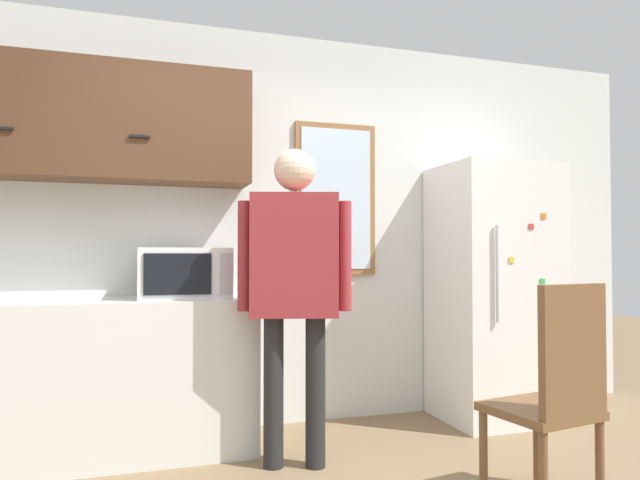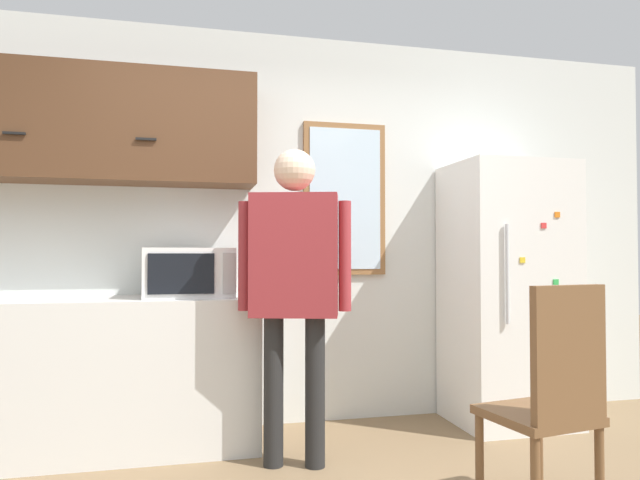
# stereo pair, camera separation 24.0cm
# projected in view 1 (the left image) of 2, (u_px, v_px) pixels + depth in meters

# --- Properties ---
(back_wall) EXTENTS (6.00, 0.06, 2.70)m
(back_wall) POSITION_uv_depth(u_px,v_px,m) (262.00, 228.00, 3.93)
(back_wall) COLOR silver
(back_wall) RESTS_ON ground_plane
(counter) EXTENTS (2.06, 0.62, 0.90)m
(counter) POSITION_uv_depth(u_px,v_px,m) (71.00, 380.00, 3.23)
(counter) COLOR silver
(counter) RESTS_ON ground_plane
(upper_cabinets) EXTENTS (2.06, 0.36, 0.71)m
(upper_cabinets) POSITION_uv_depth(u_px,v_px,m) (77.00, 121.00, 3.40)
(upper_cabinets) COLOR #51331E
(microwave) EXTENTS (0.53, 0.42, 0.30)m
(microwave) POSITION_uv_depth(u_px,v_px,m) (184.00, 273.00, 3.41)
(microwave) COLOR white
(microwave) RESTS_ON counter
(person) EXTENTS (0.61, 0.35, 1.75)m
(person) POSITION_uv_depth(u_px,v_px,m) (295.00, 270.00, 3.14)
(person) COLOR black
(person) RESTS_ON ground_plane
(refrigerator) EXTENTS (0.77, 0.69, 1.79)m
(refrigerator) POSITION_uv_depth(u_px,v_px,m) (494.00, 292.00, 4.06)
(refrigerator) COLOR white
(refrigerator) RESTS_ON ground_plane
(chair) EXTENTS (0.48, 0.48, 1.03)m
(chair) POSITION_uv_depth(u_px,v_px,m) (555.00, 390.00, 2.57)
(chair) COLOR brown
(chair) RESTS_ON ground_plane
(window) EXTENTS (0.60, 0.05, 1.08)m
(window) POSITION_uv_depth(u_px,v_px,m) (335.00, 199.00, 4.06)
(window) COLOR olive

